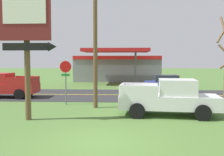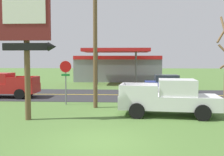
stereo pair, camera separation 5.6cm
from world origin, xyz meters
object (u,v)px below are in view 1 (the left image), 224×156
Objects in this scene: gas_station at (118,68)px; pickup_red_on_road at (4,86)px; utility_pole at (95,33)px; car_blue_near_lane at (167,84)px; stop_sign at (66,75)px; pickup_white_parked_on_lawn at (170,98)px; motel_sign at (27,30)px.

gas_station is 2.31× the size of pickup_red_on_road.
car_blue_near_lane is (5.71, 8.07, -3.86)m from utility_pole.
car_blue_near_lane is at bearing 42.06° from stop_sign.
motel_sign is at bearing -168.06° from pickup_white_parked_on_lawn.
motel_sign is 9.83m from pickup_red_on_road.
motel_sign reaches higher than pickup_white_parked_on_lawn.
motel_sign is 8.08m from pickup_white_parked_on_lawn.
car_blue_near_lane is at bearing 53.78° from motel_sign.
utility_pole reaches higher than stop_sign.
pickup_red_on_road is (-8.49, -17.60, -0.98)m from gas_station.
pickup_white_parked_on_lawn is 1.28× the size of car_blue_near_lane.
stop_sign is at bearing 154.69° from utility_pole.
gas_station is 2.86× the size of car_blue_near_lane.
pickup_white_parked_on_lawn is (6.38, -3.17, -1.06)m from stop_sign.
gas_station reaches higher than pickup_red_on_road.
motel_sign is 0.55× the size of gas_station.
stop_sign is 10.62m from car_blue_near_lane.
car_blue_near_lane is at bearing 16.42° from pickup_red_on_road.
stop_sign is at bearing -28.13° from pickup_red_on_road.
pickup_white_parked_on_lawn is (7.15, 1.51, -3.45)m from motel_sign.
pickup_red_on_road is at bearing 151.87° from stop_sign.
pickup_red_on_road reaches higher than car_blue_near_lane.
pickup_white_parked_on_lawn is at bearing -98.10° from car_blue_near_lane.
stop_sign reaches higher than pickup_red_on_road.
gas_station is (2.75, 20.67, -0.08)m from stop_sign.
car_blue_near_lane is at bearing 81.90° from pickup_white_parked_on_lawn.
gas_station is at bearing 110.49° from car_blue_near_lane.
gas_station reaches higher than pickup_white_parked_on_lawn.
pickup_red_on_road is (-12.11, 6.24, 0.00)m from pickup_white_parked_on_lawn.
motel_sign is 1.56× the size of car_blue_near_lane.
stop_sign is 0.55× the size of pickup_white_parked_on_lawn.
motel_sign reaches higher than stop_sign.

